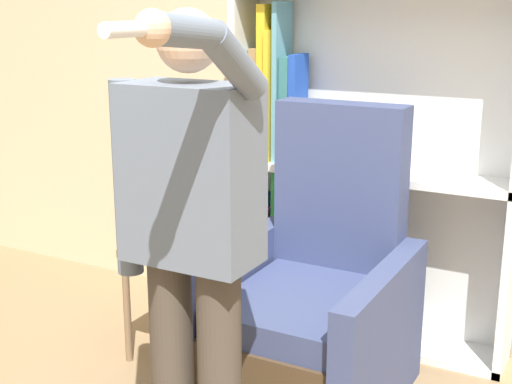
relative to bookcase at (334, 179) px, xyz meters
The scene contains 6 objects.
wall_back 0.61m from the bookcase, 44.32° to the left, with size 8.00×0.11×2.80m.
bookcase is the anchor object (origin of this frame).
armchair 0.82m from the bookcase, 75.14° to the right, with size 0.81×0.94×1.29m.
person_standing 1.53m from the bookcase, 85.70° to the right, with size 0.58×0.78×1.71m.
side_table 0.94m from the bookcase, 131.27° to the right, with size 0.40×0.40×0.58m.
table_lamp 0.86m from the bookcase, 131.27° to the right, with size 0.29×0.29×0.36m.
Camera 1 is at (1.19, -1.48, 1.72)m, focal length 50.00 mm.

